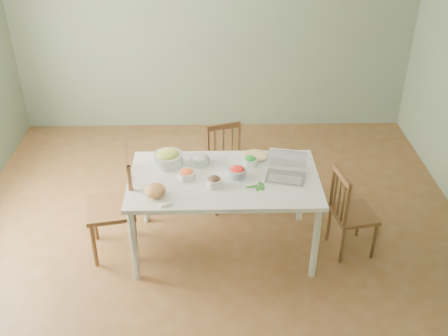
{
  "coord_description": "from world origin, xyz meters",
  "views": [
    {
      "loc": [
        -0.01,
        -3.9,
        3.3
      ],
      "look_at": [
        0.07,
        -0.03,
        0.88
      ],
      "focal_mm": 42.31,
      "sensor_mm": 36.0,
      "label": 1
    }
  ],
  "objects_px": {
    "chair_left": "(111,206)",
    "bread_boule": "(155,191)",
    "laptop": "(286,168)",
    "bowl_squash": "(168,158)",
    "chair_far": "(228,169)",
    "dining_table": "(224,213)",
    "chair_right": "(354,212)"
  },
  "relations": [
    {
      "from": "chair_far",
      "to": "bread_boule",
      "type": "xyz_separation_m",
      "value": [
        -0.63,
        -0.96,
        0.4
      ]
    },
    {
      "from": "dining_table",
      "to": "bowl_squash",
      "type": "distance_m",
      "value": 0.72
    },
    {
      "from": "laptop",
      "to": "chair_left",
      "type": "bearing_deg",
      "value": -166.55
    },
    {
      "from": "dining_table",
      "to": "chair_right",
      "type": "bearing_deg",
      "value": -2.54
    },
    {
      "from": "bread_boule",
      "to": "bowl_squash",
      "type": "height_order",
      "value": "bowl_squash"
    },
    {
      "from": "bowl_squash",
      "to": "chair_far",
      "type": "bearing_deg",
      "value": 40.09
    },
    {
      "from": "dining_table",
      "to": "bread_boule",
      "type": "distance_m",
      "value": 0.78
    },
    {
      "from": "bowl_squash",
      "to": "chair_left",
      "type": "bearing_deg",
      "value": -155.04
    },
    {
      "from": "dining_table",
      "to": "bowl_squash",
      "type": "height_order",
      "value": "bowl_squash"
    },
    {
      "from": "chair_far",
      "to": "laptop",
      "type": "relative_size",
      "value": 2.62
    },
    {
      "from": "chair_left",
      "to": "bread_boule",
      "type": "xyz_separation_m",
      "value": [
        0.44,
        -0.25,
        0.33
      ]
    },
    {
      "from": "chair_far",
      "to": "bowl_squash",
      "type": "xyz_separation_m",
      "value": [
        -0.56,
        -0.47,
        0.42
      ]
    },
    {
      "from": "chair_left",
      "to": "chair_far",
      "type": "bearing_deg",
      "value": 113.18
    },
    {
      "from": "bowl_squash",
      "to": "laptop",
      "type": "height_order",
      "value": "laptop"
    },
    {
      "from": "chair_right",
      "to": "bread_boule",
      "type": "height_order",
      "value": "bread_boule"
    },
    {
      "from": "bread_boule",
      "to": "laptop",
      "type": "bearing_deg",
      "value": 12.47
    },
    {
      "from": "chair_far",
      "to": "chair_right",
      "type": "xyz_separation_m",
      "value": [
        1.12,
        -0.74,
        -0.01
      ]
    },
    {
      "from": "chair_left",
      "to": "bowl_squash",
      "type": "height_order",
      "value": "chair_left"
    },
    {
      "from": "dining_table",
      "to": "chair_far",
      "type": "height_order",
      "value": "chair_far"
    },
    {
      "from": "laptop",
      "to": "bowl_squash",
      "type": "bearing_deg",
      "value": -179.76
    },
    {
      "from": "chair_far",
      "to": "bowl_squash",
      "type": "height_order",
      "value": "bowl_squash"
    },
    {
      "from": "chair_left",
      "to": "laptop",
      "type": "height_order",
      "value": "chair_left"
    },
    {
      "from": "chair_right",
      "to": "bread_boule",
      "type": "distance_m",
      "value": 1.81
    },
    {
      "from": "chair_right",
      "to": "chair_far",
      "type": "bearing_deg",
      "value": 46.15
    },
    {
      "from": "dining_table",
      "to": "chair_right",
      "type": "height_order",
      "value": "chair_right"
    },
    {
      "from": "chair_far",
      "to": "bowl_squash",
      "type": "relative_size",
      "value": 3.32
    },
    {
      "from": "chair_far",
      "to": "bread_boule",
      "type": "bearing_deg",
      "value": -138.04
    },
    {
      "from": "chair_left",
      "to": "bread_boule",
      "type": "relative_size",
      "value": 5.9
    },
    {
      "from": "bowl_squash",
      "to": "bread_boule",
      "type": "bearing_deg",
      "value": -98.44
    },
    {
      "from": "laptop",
      "to": "dining_table",
      "type": "bearing_deg",
      "value": -168.97
    },
    {
      "from": "chair_left",
      "to": "laptop",
      "type": "bearing_deg",
      "value": 79.41
    },
    {
      "from": "bread_boule",
      "to": "bowl_squash",
      "type": "bearing_deg",
      "value": 81.56
    }
  ]
}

